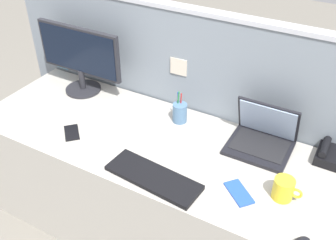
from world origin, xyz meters
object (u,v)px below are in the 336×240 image
cell_phone_blue_case (239,193)px  coffee_mug (284,189)px  cell_phone_black_slab (72,133)px  laptop (262,136)px  keyboard_main (153,177)px  desktop_monitor (79,56)px  pen_cup (180,112)px

cell_phone_blue_case → coffee_mug: (0.17, 0.07, 0.05)m
cell_phone_black_slab → cell_phone_blue_case: bearing=-43.9°
laptop → keyboard_main: laptop is taller
laptop → cell_phone_blue_case: laptop is taller
desktop_monitor → cell_phone_blue_case: size_ratio=3.68×
desktop_monitor → laptop: bearing=0.3°
pen_cup → cell_phone_blue_case: (0.49, -0.36, -0.05)m
keyboard_main → cell_phone_blue_case: (0.38, 0.11, -0.01)m
cell_phone_black_slab → cell_phone_blue_case: size_ratio=0.87×
keyboard_main → cell_phone_blue_case: 0.39m
desktop_monitor → cell_phone_black_slab: bearing=-59.2°
coffee_mug → pen_cup: bearing=156.2°
laptop → keyboard_main: 0.60m
keyboard_main → cell_phone_black_slab: size_ratio=3.40×
cell_phone_black_slab → coffee_mug: (1.11, 0.09, 0.05)m
desktop_monitor → pen_cup: size_ratio=2.99×
desktop_monitor → laptop: desktop_monitor is taller
cell_phone_black_slab → coffee_mug: size_ratio=1.05×
laptop → keyboard_main: size_ratio=0.68×
desktop_monitor → cell_phone_black_slab: desktop_monitor is taller
laptop → pen_cup: laptop is taller
keyboard_main → pen_cup: size_ratio=2.41×
cell_phone_blue_case → cell_phone_black_slab: bearing=131.8°
keyboard_main → pen_cup: (-0.11, 0.47, 0.05)m
keyboard_main → cell_phone_black_slab: bearing=176.2°
laptop → desktop_monitor: bearing=-179.7°
desktop_monitor → laptop: size_ratio=1.82×
cell_phone_black_slab → pen_cup: bearing=-4.7°
laptop → keyboard_main: bearing=-126.5°
keyboard_main → coffee_mug: bearing=22.9°
pen_cup → coffee_mug: (0.66, -0.29, -0.01)m
coffee_mug → desktop_monitor: bearing=167.5°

